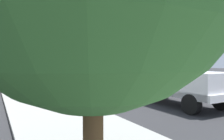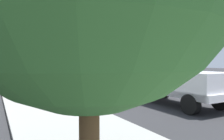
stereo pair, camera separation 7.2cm
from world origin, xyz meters
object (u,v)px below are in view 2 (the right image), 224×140
Objects in this scene: service_pickup_truck at (175,83)px; traffic_signal_mast at (35,19)px; utility_bucket_truck at (92,68)px; passing_minivan at (101,71)px; traffic_cone_mid_front at (139,84)px; traffic_cone_mid_rear at (94,78)px.

traffic_signal_mast reaches higher than service_pickup_truck.
utility_bucket_truck is 9.13m from passing_minivan.
passing_minivan is at bearing -19.68° from service_pickup_truck.
traffic_cone_mid_front is (-5.02, -1.35, -1.18)m from utility_bucket_truck.
service_pickup_truck reaches higher than passing_minivan.
traffic_cone_mid_front is 8.65m from traffic_cone_mid_rear.
service_pickup_truck reaches higher than traffic_cone_mid_rear.
traffic_signal_mast is (7.07, 5.93, 5.42)m from traffic_cone_mid_front.
service_pickup_truck is 14.45m from traffic_cone_mid_rear.
utility_bucket_truck is at bearing 143.71° from passing_minivan.
passing_minivan is (17.83, -6.37, -0.15)m from service_pickup_truck.
service_pickup_truck is at bearing -164.02° from traffic_signal_mast.
utility_bucket_truck is 1.00× the size of traffic_signal_mast.
passing_minivan is 6.23× the size of traffic_cone_mid_rear.
utility_bucket_truck is 10.56× the size of traffic_cone_mid_rear.
utility_bucket_truck is 10.54m from service_pickup_truck.
traffic_cone_mid_rear is (14.08, -3.17, -0.73)m from service_pickup_truck.
utility_bucket_truck is at bearing 15.07° from traffic_cone_mid_front.
traffic_cone_mid_front is (-12.36, 4.04, -0.54)m from passing_minivan.
service_pickup_truck is (-10.49, 0.98, -0.50)m from utility_bucket_truck.
service_pickup_truck is 5.98m from traffic_cone_mid_front.
utility_bucket_truck is 4.38m from traffic_cone_mid_rear.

